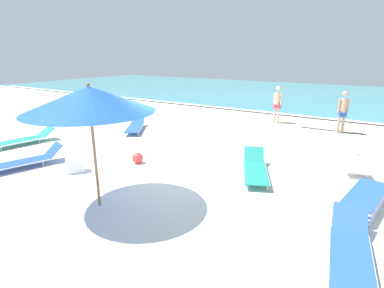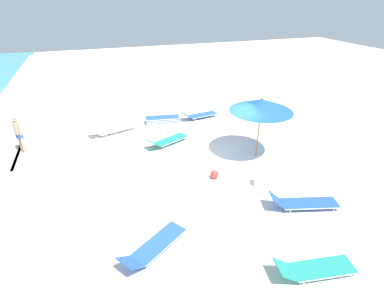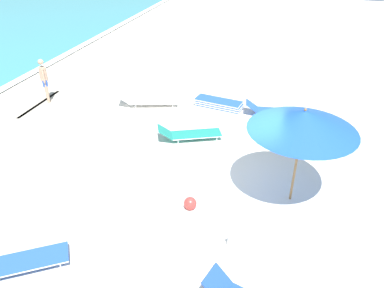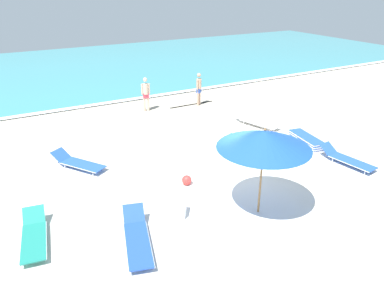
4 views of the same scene
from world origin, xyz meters
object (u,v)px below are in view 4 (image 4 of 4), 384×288
(sun_lounger_beside_umbrella, at_px, (347,159))
(beach_ball, at_px, (187,180))
(sun_lounger_near_water_right, at_px, (250,148))
(sun_lounger_mid_beach_solo, at_px, (78,162))
(beach_umbrella, at_px, (264,140))
(sun_lounger_near_water_left, at_px, (34,235))
(beachgoer_wading_adult, at_px, (199,87))
(lounger_stack, at_px, (307,140))
(sun_lounger_mid_beach_pair_a, at_px, (256,121))
(sun_lounger_under_umbrella, at_px, (137,238))
(cooler_box, at_px, (180,209))
(beachgoer_shoreline_child, at_px, (146,92))

(sun_lounger_beside_umbrella, distance_m, beach_ball, 6.13)
(sun_lounger_near_water_right, height_order, sun_lounger_mid_beach_solo, sun_lounger_near_water_right)
(beach_umbrella, height_order, sun_lounger_near_water_right, beach_umbrella)
(sun_lounger_near_water_left, height_order, beachgoer_wading_adult, beachgoer_wading_adult)
(lounger_stack, xyz_separation_m, sun_lounger_near_water_right, (-2.64, 0.42, 0.05))
(beach_umbrella, xyz_separation_m, sun_lounger_mid_beach_pair_a, (4.36, 5.75, -2.12))
(beach_umbrella, bearing_deg, sun_lounger_mid_beach_solo, 126.15)
(sun_lounger_beside_umbrella, height_order, sun_lounger_near_water_left, sun_lounger_beside_umbrella)
(sun_lounger_under_umbrella, xyz_separation_m, sun_lounger_near_water_left, (-2.32, 1.39, -0.00))
(sun_lounger_mid_beach_solo, bearing_deg, cooler_box, -100.89)
(sun_lounger_mid_beach_pair_a, bearing_deg, sun_lounger_under_umbrella, -163.10)
(beach_umbrella, height_order, sun_lounger_mid_beach_pair_a, beach_umbrella)
(lounger_stack, height_order, sun_lounger_mid_beach_pair_a, sun_lounger_mid_beach_pair_a)
(lounger_stack, relative_size, sun_lounger_near_water_right, 0.90)
(sun_lounger_near_water_right, relative_size, sun_lounger_mid_beach_solo, 1.02)
(lounger_stack, height_order, sun_lounger_near_water_right, sun_lounger_near_water_right)
(sun_lounger_near_water_left, height_order, sun_lounger_mid_beach_pair_a, sun_lounger_mid_beach_pair_a)
(sun_lounger_mid_beach_pair_a, bearing_deg, sun_lounger_mid_beach_solo, 165.07)
(lounger_stack, relative_size, beach_ball, 5.87)
(sun_lounger_mid_beach_solo, xyz_separation_m, beachgoer_wading_adult, (7.56, 4.33, 0.79))
(beach_umbrella, relative_size, beachgoer_shoreline_child, 1.50)
(beachgoer_wading_adult, bearing_deg, sun_lounger_mid_beach_pair_a, -115.54)
(lounger_stack, bearing_deg, sun_lounger_near_water_right, -179.49)
(sun_lounger_mid_beach_solo, bearing_deg, sun_lounger_near_water_right, -51.46)
(beachgoer_shoreline_child, bearing_deg, lounger_stack, 134.15)
(sun_lounger_near_water_right, bearing_deg, beach_ball, 172.44)
(sun_lounger_mid_beach_pair_a, bearing_deg, beach_ball, -165.85)
(beach_ball, bearing_deg, sun_lounger_mid_beach_solo, 133.79)
(beach_umbrella, relative_size, lounger_stack, 1.36)
(lounger_stack, height_order, beachgoer_shoreline_child, beachgoer_shoreline_child)
(sun_lounger_under_umbrella, distance_m, beach_ball, 3.34)
(beach_umbrella, relative_size, sun_lounger_mid_beach_pair_a, 1.10)
(sun_lounger_mid_beach_solo, relative_size, beachgoer_wading_adult, 1.20)
(beach_umbrella, bearing_deg, beach_ball, 114.22)
(sun_lounger_near_water_right, relative_size, sun_lounger_mid_beach_pair_a, 0.90)
(lounger_stack, distance_m, beachgoer_wading_adult, 6.93)
(sun_lounger_under_umbrella, relative_size, sun_lounger_mid_beach_solo, 1.11)
(cooler_box, bearing_deg, beachgoer_wading_adult, -178.27)
(sun_lounger_mid_beach_pair_a, xyz_separation_m, beachgoer_shoreline_child, (-3.66, 4.50, 0.79))
(beach_ball, bearing_deg, lounger_stack, 5.52)
(sun_lounger_mid_beach_pair_a, bearing_deg, lounger_stack, -95.82)
(sun_lounger_under_umbrella, distance_m, cooler_box, 1.71)
(sun_lounger_beside_umbrella, distance_m, beachgoer_shoreline_child, 10.25)
(beach_ball, distance_m, cooler_box, 1.77)
(sun_lounger_mid_beach_solo, distance_m, beachgoer_shoreline_child, 6.76)
(beach_umbrella, height_order, beachgoer_wading_adult, beach_umbrella)
(sun_lounger_mid_beach_solo, bearing_deg, sun_lounger_mid_beach_pair_a, -31.58)
(sun_lounger_beside_umbrella, height_order, beach_ball, sun_lounger_beside_umbrella)
(sun_lounger_beside_umbrella, relative_size, beachgoer_shoreline_child, 1.23)
(sun_lounger_near_water_right, xyz_separation_m, beach_ball, (-3.37, -1.00, -0.04))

